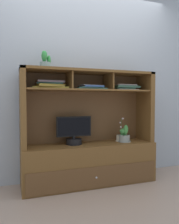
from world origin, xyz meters
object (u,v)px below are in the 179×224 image
Objects in this scene: media_console at (89,150)px; potted_fern at (124,136)px; magazine_stack_right at (50,85)px; tv_monitor at (74,133)px; magazine_stack_centre at (125,88)px; potted_orchid at (121,138)px; magazine_stack_left at (91,87)px; potted_succulent at (45,62)px.

media_console is 0.50m from potted_fern.
potted_fern is 0.52× the size of magazine_stack_right.
magazine_stack_centre is (0.71, 0.04, 0.57)m from tv_monitor.
magazine_stack_centre is at bearing 3.95° from media_console.
media_console is at bearing -179.04° from potted_orchid.
media_console is 0.94m from magazine_stack_centre.
tv_monitor is 0.67m from potted_fern.
potted_orchid is at bearing 109.09° from potted_fern.
tv_monitor is 1.26× the size of magazine_stack_centre.
potted_orchid is 0.79m from magazine_stack_left.
magazine_stack_left is 1.72× the size of potted_succulent.
magazine_stack_left is at bearing -11.49° from tv_monitor.
media_console is 3.82× the size of tv_monitor.
potted_succulent reaches higher than potted_orchid.
potted_fern is (0.47, -0.04, 0.15)m from media_console.
tv_monitor is 1.21× the size of magazine_stack_left.
magazine_stack_left is (0.01, -0.05, 0.78)m from media_console.
magazine_stack_centre is at bearing 1.37° from magazine_stack_right.
magazine_stack_right is (-0.94, 0.00, 0.68)m from potted_orchid.
magazine_stack_centre reaches higher than potted_fern.
magazine_stack_left is at bearing -173.24° from potted_orchid.
potted_succulent is (-0.54, 0.01, 1.07)m from media_console.
tv_monitor is (-0.20, -0.00, 0.22)m from media_console.
potted_succulent is at bearing 178.65° from media_console.
media_console is 5.26× the size of potted_orchid.
potted_fern is at bearing -3.18° from tv_monitor.
magazine_stack_left is at bearing -170.91° from magazine_stack_centre.
potted_fern is 0.65m from magazine_stack_centre.
magazine_stack_right is at bearing 177.16° from tv_monitor.
tv_monitor is at bearing -176.96° from magazine_stack_centre.
potted_fern is at bearing -70.91° from potted_orchid.
magazine_stack_right is at bearing -178.63° from magazine_stack_centre.
tv_monitor is 0.60m from magazine_stack_left.
potted_fern is at bearing -4.84° from media_console.
tv_monitor is at bearing -2.84° from magazine_stack_right.
potted_fern is 1.36m from potted_succulent.
magazine_stack_right is at bearing 176.92° from potted_fern.
tv_monitor is at bearing -2.58° from potted_succulent.
magazine_stack_right is 2.06× the size of potted_succulent.
media_console is at bearing 175.16° from potted_fern.
media_console is 4.63× the size of magazine_stack_left.
magazine_stack_centre is at bearing 9.09° from magazine_stack_left.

